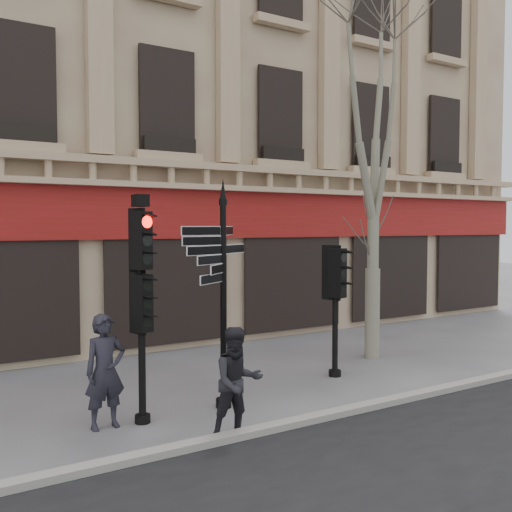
# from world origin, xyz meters

# --- Properties ---
(ground) EXTENTS (80.00, 80.00, 0.00)m
(ground) POSITION_xyz_m (0.00, 0.00, 0.00)
(ground) COLOR #59595E
(ground) RESTS_ON ground
(kerb) EXTENTS (80.00, 0.25, 0.12)m
(kerb) POSITION_xyz_m (0.00, -1.40, 0.06)
(kerb) COLOR gray
(kerb) RESTS_ON ground
(building) EXTENTS (28.00, 15.52, 18.00)m
(building) POSITION_xyz_m (0.00, 12.48, 8.99)
(building) COLOR tan
(building) RESTS_ON ground
(fingerpost) EXTENTS (2.26, 2.26, 4.11)m
(fingerpost) POSITION_xyz_m (-1.00, 0.07, 2.76)
(fingerpost) COLOR black
(fingerpost) RESTS_ON ground
(traffic_signal_main) EXTENTS (0.48, 0.40, 3.79)m
(traffic_signal_main) POSITION_xyz_m (-2.54, 0.07, 2.39)
(traffic_signal_main) COLOR black
(traffic_signal_main) RESTS_ON ground
(traffic_signal_secondary) EXTENTS (0.54, 0.45, 2.80)m
(traffic_signal_secondary) POSITION_xyz_m (2.09, 0.67, 1.95)
(traffic_signal_secondary) COLOR black
(traffic_signal_secondary) RESTS_ON ground
(plane_tree) EXTENTS (3.24, 3.24, 8.60)m
(plane_tree) POSITION_xyz_m (4.00, 1.54, 6.03)
(plane_tree) COLOR gray
(plane_tree) RESTS_ON ground
(pedestrian_a) EXTENTS (0.71, 0.49, 1.86)m
(pedestrian_a) POSITION_xyz_m (-3.13, 0.16, 0.93)
(pedestrian_a) COLOR black
(pedestrian_a) RESTS_ON ground
(pedestrian_b) EXTENTS (0.91, 0.75, 1.72)m
(pedestrian_b) POSITION_xyz_m (-1.50, -1.30, 0.86)
(pedestrian_b) COLOR black
(pedestrian_b) RESTS_ON ground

